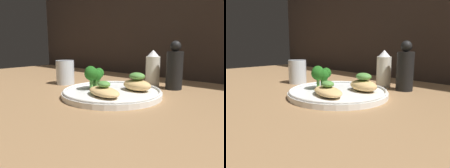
# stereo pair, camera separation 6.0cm
# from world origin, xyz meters

# --- Properties ---
(ground_plane) EXTENTS (1.80, 1.80, 0.01)m
(ground_plane) POSITION_xyz_m (0.00, 0.00, -0.01)
(ground_plane) COLOR #936D47
(plate) EXTENTS (0.27, 0.27, 0.02)m
(plate) POSITION_xyz_m (0.00, 0.00, 0.01)
(plate) COLOR white
(plate) RESTS_ON ground_plane
(grilled_meat_front) EXTENTS (0.12, 0.09, 0.04)m
(grilled_meat_front) POSITION_xyz_m (0.02, -0.06, 0.03)
(grilled_meat_front) COLOR tan
(grilled_meat_front) RESTS_ON plate
(grilled_meat_middle) EXTENTS (0.10, 0.07, 0.05)m
(grilled_meat_middle) POSITION_xyz_m (0.05, 0.05, 0.03)
(grilled_meat_middle) COLOR tan
(grilled_meat_middle) RESTS_ON plate
(broccoli_bunch) EXTENTS (0.05, 0.07, 0.07)m
(broccoli_bunch) POSITION_xyz_m (-0.06, -0.01, 0.06)
(broccoli_bunch) COLOR #569942
(broccoli_bunch) RESTS_ON plate
(sauce_bottle) EXTENTS (0.05, 0.05, 0.12)m
(sauce_bottle) POSITION_xyz_m (0.01, 0.20, 0.06)
(sauce_bottle) COLOR silver
(sauce_bottle) RESTS_ON ground_plane
(pepper_grinder) EXTENTS (0.05, 0.05, 0.15)m
(pepper_grinder) POSITION_xyz_m (0.09, 0.20, 0.07)
(pepper_grinder) COLOR black
(pepper_grinder) RESTS_ON ground_plane
(drinking_glass) EXTENTS (0.06, 0.06, 0.08)m
(drinking_glass) POSITION_xyz_m (-0.25, 0.03, 0.04)
(drinking_glass) COLOR silver
(drinking_glass) RESTS_ON ground_plane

